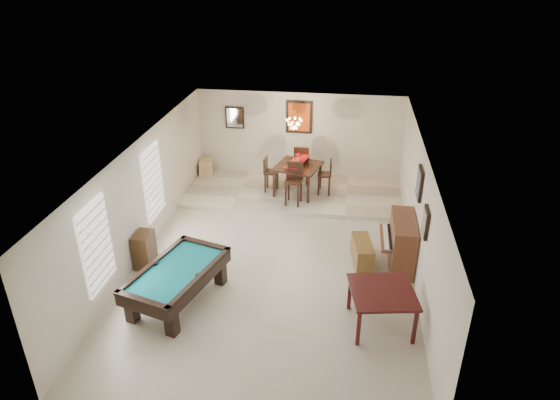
% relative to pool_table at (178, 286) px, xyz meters
% --- Properties ---
extents(ground_plane, '(6.00, 9.00, 0.02)m').
position_rel_pool_table_xyz_m(ground_plane, '(1.67, 1.80, -0.37)').
color(ground_plane, beige).
extents(wall_back, '(6.00, 0.04, 2.60)m').
position_rel_pool_table_xyz_m(wall_back, '(1.67, 6.30, 0.94)').
color(wall_back, silver).
rests_on(wall_back, ground_plane).
extents(wall_front, '(6.00, 0.04, 2.60)m').
position_rel_pool_table_xyz_m(wall_front, '(1.67, -2.70, 0.94)').
color(wall_front, silver).
rests_on(wall_front, ground_plane).
extents(wall_left, '(0.04, 9.00, 2.60)m').
position_rel_pool_table_xyz_m(wall_left, '(-1.33, 1.80, 0.94)').
color(wall_left, silver).
rests_on(wall_left, ground_plane).
extents(wall_right, '(0.04, 9.00, 2.60)m').
position_rel_pool_table_xyz_m(wall_right, '(4.67, 1.80, 0.94)').
color(wall_right, silver).
rests_on(wall_right, ground_plane).
extents(ceiling, '(6.00, 9.00, 0.04)m').
position_rel_pool_table_xyz_m(ceiling, '(1.67, 1.80, 2.24)').
color(ceiling, white).
rests_on(ceiling, wall_back).
extents(dining_step, '(6.00, 2.50, 0.12)m').
position_rel_pool_table_xyz_m(dining_step, '(1.67, 5.05, -0.30)').
color(dining_step, beige).
rests_on(dining_step, ground_plane).
extents(window_left_front, '(0.06, 1.00, 1.70)m').
position_rel_pool_table_xyz_m(window_left_front, '(-1.30, -0.40, 1.04)').
color(window_left_front, white).
rests_on(window_left_front, wall_left).
extents(window_left_rear, '(0.06, 1.00, 1.70)m').
position_rel_pool_table_xyz_m(window_left_rear, '(-1.30, 2.40, 1.04)').
color(window_left_rear, white).
rests_on(window_left_rear, wall_left).
extents(pool_table, '(1.72, 2.39, 0.72)m').
position_rel_pool_table_xyz_m(pool_table, '(0.00, 0.00, 0.00)').
color(pool_table, black).
rests_on(pool_table, ground_plane).
extents(square_table, '(1.31, 1.31, 0.78)m').
position_rel_pool_table_xyz_m(square_table, '(3.89, -0.17, 0.03)').
color(square_table, black).
rests_on(square_table, ground_plane).
extents(upright_piano, '(0.75, 1.34, 1.12)m').
position_rel_pool_table_xyz_m(upright_piano, '(4.27, 1.91, 0.20)').
color(upright_piano, brown).
rests_on(upright_piano, ground_plane).
extents(piano_bench, '(0.52, 1.01, 0.53)m').
position_rel_pool_table_xyz_m(piano_bench, '(3.57, 1.86, -0.09)').
color(piano_bench, brown).
rests_on(piano_bench, ground_plane).
extents(apothecary_chest, '(0.35, 0.53, 0.80)m').
position_rel_pool_table_xyz_m(apothecary_chest, '(-1.11, 1.09, 0.04)').
color(apothecary_chest, black).
rests_on(apothecary_chest, ground_plane).
extents(dining_table, '(1.38, 1.38, 0.94)m').
position_rel_pool_table_xyz_m(dining_table, '(1.78, 4.97, 0.23)').
color(dining_table, black).
rests_on(dining_table, dining_step).
extents(flower_vase, '(0.17, 0.17, 0.23)m').
position_rel_pool_table_xyz_m(flower_vase, '(1.78, 4.97, 0.82)').
color(flower_vase, '#B00F13').
rests_on(flower_vase, dining_table).
extents(dining_chair_south, '(0.46, 0.46, 1.13)m').
position_rel_pool_table_xyz_m(dining_chair_south, '(1.76, 4.27, 0.33)').
color(dining_chair_south, black).
rests_on(dining_chair_south, dining_step).
extents(dining_chair_north, '(0.44, 0.44, 1.14)m').
position_rel_pool_table_xyz_m(dining_chair_north, '(1.83, 5.69, 0.33)').
color(dining_chair_north, black).
rests_on(dining_chair_north, dining_step).
extents(dining_chair_west, '(0.38, 0.38, 0.99)m').
position_rel_pool_table_xyz_m(dining_chair_west, '(1.05, 4.98, 0.25)').
color(dining_chair_west, black).
rests_on(dining_chair_west, dining_step).
extents(dining_chair_east, '(0.38, 0.38, 0.98)m').
position_rel_pool_table_xyz_m(dining_chair_east, '(2.52, 5.02, 0.25)').
color(dining_chair_east, black).
rests_on(dining_chair_east, dining_step).
extents(corner_bench, '(0.47, 0.55, 0.44)m').
position_rel_pool_table_xyz_m(corner_bench, '(-1.08, 5.87, -0.02)').
color(corner_bench, tan).
rests_on(corner_bench, dining_step).
extents(chandelier, '(0.44, 0.44, 0.60)m').
position_rel_pool_table_xyz_m(chandelier, '(1.67, 5.00, 1.84)').
color(chandelier, '#FFE5B2').
rests_on(chandelier, ceiling).
extents(back_painting, '(0.75, 0.06, 0.95)m').
position_rel_pool_table_xyz_m(back_painting, '(1.67, 6.26, 1.54)').
color(back_painting, '#D84C14').
rests_on(back_painting, wall_back).
extents(back_mirror, '(0.55, 0.06, 0.65)m').
position_rel_pool_table_xyz_m(back_mirror, '(-0.23, 6.26, 1.44)').
color(back_mirror, white).
rests_on(back_mirror, wall_back).
extents(right_picture_upper, '(0.06, 0.55, 0.65)m').
position_rel_pool_table_xyz_m(right_picture_upper, '(4.63, 2.10, 1.54)').
color(right_picture_upper, slate).
rests_on(right_picture_upper, wall_right).
extents(right_picture_lower, '(0.06, 0.45, 0.55)m').
position_rel_pool_table_xyz_m(right_picture_lower, '(4.63, 0.80, 1.34)').
color(right_picture_lower, gray).
rests_on(right_picture_lower, wall_right).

